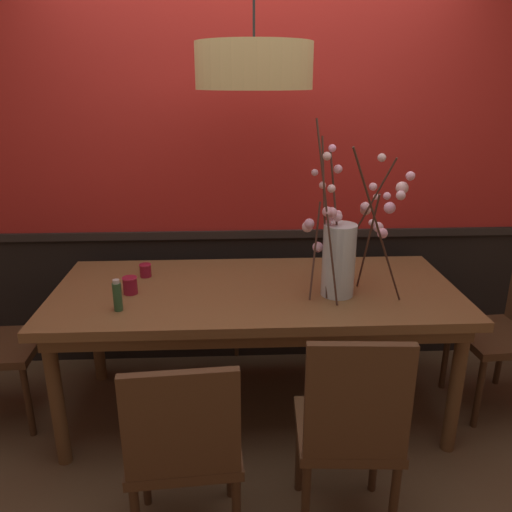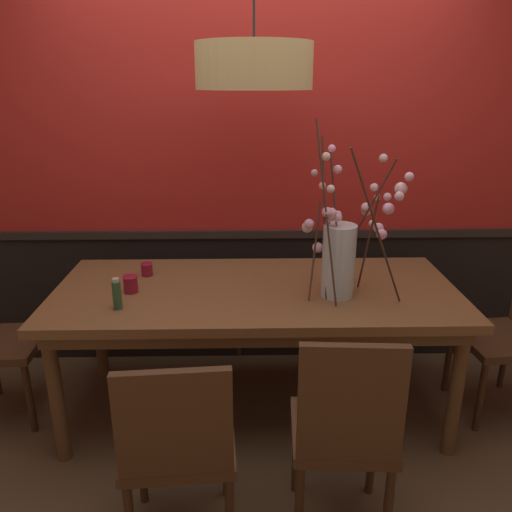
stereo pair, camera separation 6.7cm
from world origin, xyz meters
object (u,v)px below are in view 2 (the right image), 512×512
(candle_holder_nearer_center, at_px, (131,284))
(condiment_bottle, at_px, (117,294))
(dining_table, at_px, (256,302))
(vase_with_blossoms, at_px, (341,254))
(chair_near_side_left, at_px, (178,443))
(candle_holder_nearer_edge, at_px, (147,269))
(pendant_lamp, at_px, (254,66))
(chair_far_side_left, at_px, (214,272))
(chair_near_side_right, at_px, (345,428))

(candle_holder_nearer_center, distance_m, condiment_bottle, 0.21)
(dining_table, height_order, vase_with_blossoms, vase_with_blossoms)
(chair_near_side_left, bearing_deg, candle_holder_nearer_edge, 105.20)
(chair_near_side_left, distance_m, pendant_lamp, 1.67)
(dining_table, distance_m, chair_far_side_left, 0.93)
(candle_holder_nearer_edge, distance_m, condiment_bottle, 0.45)
(vase_with_blossoms, relative_size, condiment_bottle, 5.61)
(chair_near_side_right, bearing_deg, vase_with_blossoms, 82.81)
(dining_table, bearing_deg, pendant_lamp, -166.72)
(vase_with_blossoms, bearing_deg, chair_near_side_right, -97.19)
(candle_holder_nearer_center, xyz_separation_m, candle_holder_nearer_edge, (0.04, 0.24, -0.01))
(dining_table, distance_m, chair_near_side_left, 0.97)
(chair_near_side_right, xyz_separation_m, candle_holder_nearer_edge, (-0.94, 1.06, 0.27))
(dining_table, relative_size, pendant_lamp, 2.11)
(chair_near_side_left, distance_m, vase_with_blossoms, 1.19)
(candle_holder_nearer_edge, bearing_deg, vase_with_blossoms, -16.41)
(chair_far_side_left, bearing_deg, candle_holder_nearer_center, -112.35)
(pendant_lamp, bearing_deg, condiment_bottle, -159.93)
(chair_near_side_right, distance_m, candle_holder_nearer_center, 1.31)
(chair_far_side_left, bearing_deg, candle_holder_nearer_edge, -116.34)
(chair_far_side_left, xyz_separation_m, chair_near_side_right, (0.61, -1.74, 0.01))
(chair_near_side_left, distance_m, condiment_bottle, 0.82)
(condiment_bottle, bearing_deg, candle_holder_nearer_center, 84.36)
(chair_near_side_right, xyz_separation_m, candle_holder_nearer_center, (-0.98, 0.83, 0.28))
(chair_near_side_left, height_order, condiment_bottle, condiment_bottle)
(dining_table, distance_m, vase_with_blossoms, 0.53)
(chair_near_side_left, bearing_deg, dining_table, 70.50)
(candle_holder_nearer_edge, bearing_deg, candle_holder_nearer_center, -99.82)
(candle_holder_nearer_center, relative_size, condiment_bottle, 0.57)
(candle_holder_nearer_center, bearing_deg, dining_table, 3.77)
(dining_table, distance_m, candle_holder_nearer_center, 0.67)
(pendant_lamp, bearing_deg, chair_far_side_left, 107.36)
(dining_table, height_order, chair_near_side_left, chair_near_side_left)
(candle_holder_nearer_center, distance_m, pendant_lamp, 1.25)
(chair_near_side_left, bearing_deg, condiment_bottle, 118.77)
(candle_holder_nearer_edge, xyz_separation_m, condiment_bottle, (-0.06, -0.44, 0.04))
(chair_far_side_left, bearing_deg, chair_near_side_right, -70.71)
(condiment_bottle, bearing_deg, chair_near_side_right, -31.88)
(chair_far_side_left, height_order, candle_holder_nearer_center, chair_far_side_left)
(dining_table, relative_size, chair_far_side_left, 2.28)
(chair_near_side_left, bearing_deg, candle_holder_nearer_center, 111.58)
(chair_near_side_right, height_order, vase_with_blossoms, vase_with_blossoms)
(candle_holder_nearer_center, xyz_separation_m, pendant_lamp, (0.65, 0.04, 1.07))
(candle_holder_nearer_center, height_order, candle_holder_nearer_edge, candle_holder_nearer_center)
(chair_far_side_left, bearing_deg, condiment_bottle, -109.51)
(chair_near_side_right, height_order, pendant_lamp, pendant_lamp)
(candle_holder_nearer_center, distance_m, candle_holder_nearer_edge, 0.24)
(dining_table, relative_size, condiment_bottle, 13.56)
(chair_near_side_left, height_order, vase_with_blossoms, vase_with_blossoms)
(chair_far_side_left, height_order, chair_near_side_right, chair_near_side_right)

